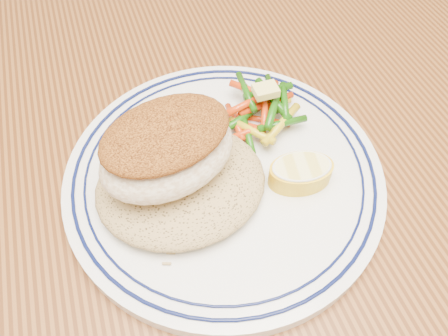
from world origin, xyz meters
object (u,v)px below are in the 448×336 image
dining_table (236,257)px  vegetable_pile (262,109)px  fish_fillet (167,148)px  rice_pilaf (181,181)px  lemon_wedge (301,172)px  plate (224,175)px

dining_table → vegetable_pile: (0.05, 0.08, 0.13)m
dining_table → fish_fillet: (-0.05, 0.03, 0.16)m
vegetable_pile → dining_table: bearing=-123.0°
fish_fillet → vegetable_pile: fish_fillet is taller
rice_pilaf → fish_fillet: bearing=127.2°
rice_pilaf → vegetable_pile: (0.10, 0.06, -0.00)m
fish_fillet → lemon_wedge: (0.11, -0.03, -0.04)m
dining_table → fish_fillet: 0.17m
plate → fish_fillet: 0.07m
fish_fillet → vegetable_pile: bearing=25.3°
dining_table → vegetable_pile: vegetable_pile is taller
dining_table → vegetable_pile: size_ratio=14.67×
plate → lemon_wedge: lemon_wedge is taller
rice_pilaf → vegetable_pile: bearing=30.2°
plate → fish_fillet: size_ratio=2.20×
rice_pilaf → fish_fillet: (-0.01, 0.01, 0.04)m
dining_table → vegetable_pile: 0.16m
vegetable_pile → rice_pilaf: bearing=-149.8°
dining_table → rice_pilaf: (-0.04, 0.03, 0.13)m
fish_fillet → vegetable_pile: (0.10, 0.05, -0.04)m
rice_pilaf → lemon_wedge: rice_pilaf is taller
vegetable_pile → fish_fillet: bearing=-154.7°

